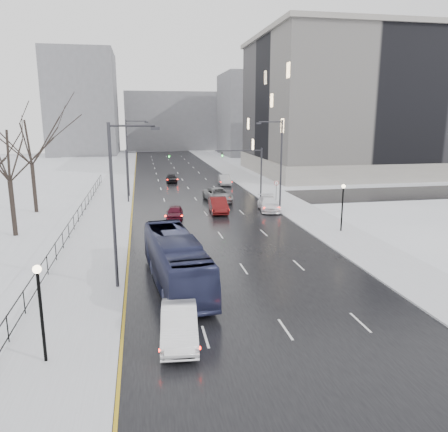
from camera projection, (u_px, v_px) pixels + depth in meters
road at (187, 186)px, 66.59m from camera, size 16.00×150.00×0.04m
cross_road at (196, 200)px, 55.09m from camera, size 130.00×10.00×0.04m
sidewalk_left at (116, 188)px, 64.67m from camera, size 5.00×150.00×0.16m
sidewalk_right at (253, 184)px, 68.48m from camera, size 5.00×150.00×0.16m
park_strip at (48, 190)px, 62.94m from camera, size 14.00×150.00×0.12m
tree_park_d at (16, 237)px, 38.44m from camera, size 8.75×8.75×12.50m
tree_park_e at (37, 213)px, 47.95m from camera, size 9.45×9.45×13.50m
iron_fence at (65, 236)px, 35.28m from camera, size 0.06×70.00×1.30m
streetlight_r_mid at (279, 161)px, 47.67m from camera, size 2.95×0.25×10.00m
streetlight_l_near at (117, 199)px, 25.54m from camera, size 2.95×0.25×10.00m
streetlight_l_far at (129, 154)px, 56.20m from camera, size 2.95×0.25×10.00m
lamppost_l at (40, 300)px, 17.95m from camera, size 0.36×0.36×4.28m
lamppost_r_mid at (343, 201)px, 39.19m from camera, size 0.36×0.36×4.28m
mast_signal_right at (253, 167)px, 55.51m from camera, size 6.10×0.33×6.50m
mast_signal_left at (136, 169)px, 52.85m from camera, size 6.10×0.33×6.50m
no_uturn_sign at (276, 185)px, 52.42m from camera, size 0.60×0.06×2.70m
civic_building at (364, 112)px, 81.97m from camera, size 41.00×31.00×24.80m
bldg_far_right at (265, 115)px, 121.95m from camera, size 24.00×20.00×22.00m
bldg_far_left at (83, 104)px, 121.78m from camera, size 18.00×22.00×28.00m
bldg_far_center at (173, 121)px, 141.98m from camera, size 30.00×18.00×18.00m
sedan_left_near at (179, 324)px, 20.38m from camera, size 2.02×4.88×1.57m
bus at (176, 260)px, 27.04m from camera, size 3.75×11.49×3.14m
sedan_center_near at (175, 213)px, 44.78m from camera, size 2.11×4.16×1.36m
sedan_right_near at (218, 205)px, 47.83m from camera, size 2.03×5.13×1.66m
sedan_right_cross at (218, 195)px, 54.25m from camera, size 3.28×6.16×1.65m
sedan_right_far at (269, 204)px, 48.90m from camera, size 2.82×5.48×1.52m
sedan_center_far at (172, 178)px, 70.01m from camera, size 1.62×4.02×1.37m
sedan_right_distant at (225, 180)px, 67.49m from camera, size 1.90×4.74×1.53m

